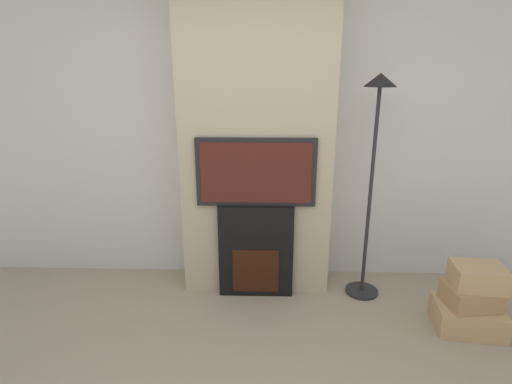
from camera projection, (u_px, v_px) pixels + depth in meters
name	position (u px, v px, depth m)	size (l,w,h in m)	color
wall_back	(257.00, 131.00, 3.50)	(6.00, 0.06, 2.70)	silver
chimney_breast	(257.00, 135.00, 3.29)	(1.24, 0.38, 2.70)	#BCAD8E
fireplace	(256.00, 250.00, 3.39)	(0.63, 0.15, 0.81)	black
television	(256.00, 172.00, 3.18)	(0.96, 0.07, 0.56)	black
floor_lamp	(374.00, 147.00, 3.12)	(0.28, 0.28, 1.85)	#262628
box_stack	(471.00, 302.00, 2.97)	(0.52, 0.43, 0.51)	tan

